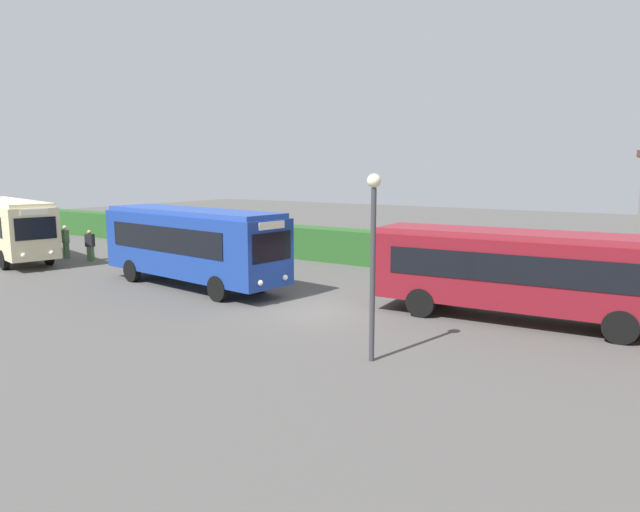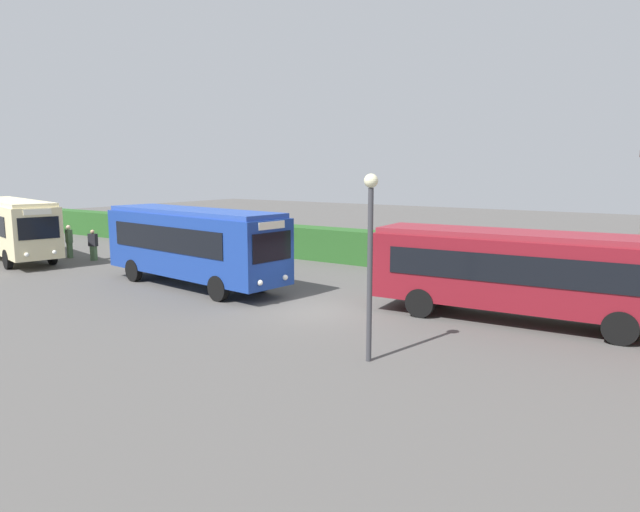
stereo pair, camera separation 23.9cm
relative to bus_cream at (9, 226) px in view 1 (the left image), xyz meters
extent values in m
plane|color=#514F4C|center=(20.17, 0.05, -1.91)|extent=(109.76, 109.76, 0.00)
cube|color=beige|center=(-0.01, 0.00, -0.07)|extent=(9.97, 4.54, 2.58)
cube|color=#F8E8B2|center=(-0.01, 0.00, 1.32)|extent=(9.64, 4.29, 0.20)
cube|color=black|center=(-0.02, 1.21, 0.24)|extent=(7.36, 1.83, 1.03)
cube|color=black|center=(4.72, -1.15, 0.24)|extent=(0.49, 1.85, 1.08)
cube|color=silver|center=(4.72, -1.15, 1.04)|extent=(0.34, 1.25, 0.28)
cylinder|color=black|center=(3.16, 0.32, -1.41)|extent=(1.04, 0.51, 1.00)
cylinder|color=black|center=(2.67, -1.74, -1.41)|extent=(1.04, 0.51, 1.00)
cylinder|color=black|center=(-2.68, 1.74, -1.41)|extent=(1.04, 0.51, 1.00)
sphere|color=silver|center=(4.88, -0.53, -1.01)|extent=(0.22, 0.22, 0.22)
sphere|color=silver|center=(4.58, -1.77, -1.01)|extent=(0.22, 0.22, 0.22)
cube|color=navy|center=(13.60, 0.61, -0.06)|extent=(9.78, 3.46, 2.59)
cube|color=#2747A0|center=(13.60, 0.61, 1.33)|extent=(9.48, 3.24, 0.20)
cube|color=black|center=(13.44, 1.85, 0.25)|extent=(7.43, 0.88, 1.03)
cube|color=black|center=(13.17, -0.57, 0.25)|extent=(7.43, 0.88, 1.03)
cube|color=black|center=(18.38, 0.07, 0.25)|extent=(0.26, 1.96, 1.09)
cube|color=silver|center=(18.38, 0.07, 1.05)|extent=(0.19, 1.32, 0.28)
cylinder|color=black|center=(16.68, 1.37, -1.41)|extent=(1.03, 0.39, 1.00)
cylinder|color=black|center=(16.43, -0.82, -1.41)|extent=(1.03, 0.39, 1.00)
cylinder|color=black|center=(10.78, 2.04, -1.41)|extent=(1.03, 0.39, 1.00)
cylinder|color=black|center=(10.53, -0.15, -1.41)|extent=(1.03, 0.39, 1.00)
sphere|color=silver|center=(18.46, 0.73, -1.01)|extent=(0.22, 0.22, 0.22)
sphere|color=silver|center=(18.32, -0.59, -1.01)|extent=(0.22, 0.22, 0.22)
cube|color=maroon|center=(26.74, 2.65, -0.24)|extent=(9.89, 3.05, 2.25)
cube|color=maroon|center=(26.74, 2.65, 0.99)|extent=(9.58, 2.84, 0.20)
cube|color=black|center=(26.36, 3.84, 0.03)|extent=(7.59, 0.55, 0.90)
cube|color=black|center=(26.52, 1.41, 0.03)|extent=(7.59, 0.55, 0.90)
cylinder|color=black|center=(29.68, 3.95, -1.41)|extent=(1.02, 0.35, 1.00)
cylinder|color=black|center=(29.83, 1.75, -1.41)|extent=(1.02, 0.35, 1.00)
cylinder|color=black|center=(23.65, 3.54, -1.41)|extent=(1.02, 0.35, 1.00)
cylinder|color=black|center=(23.80, 1.35, -1.41)|extent=(1.02, 0.35, 1.00)
cube|color=#4C6B47|center=(1.87, 2.14, -1.47)|extent=(0.31, 0.28, 0.87)
cube|color=#4C6B47|center=(1.87, 2.14, -0.66)|extent=(0.47, 0.33, 0.76)
sphere|color=beige|center=(1.87, 2.14, -0.16)|extent=(0.24, 0.24, 0.24)
cube|color=#4C6B47|center=(3.81, 2.36, -1.51)|extent=(0.36, 0.32, 0.79)
cube|color=black|center=(3.81, 2.36, -0.77)|extent=(0.53, 0.39, 0.69)
sphere|color=tan|center=(3.81, 2.36, -0.31)|extent=(0.22, 0.22, 0.22)
cube|color=#275722|center=(20.17, 9.78, -1.02)|extent=(66.88, 1.55, 1.77)
cylinder|color=#38383D|center=(24.53, -3.52, 0.36)|extent=(0.14, 0.14, 4.55)
sphere|color=beige|center=(24.53, -3.52, 2.82)|extent=(0.36, 0.36, 0.36)
camera|label=1|loc=(31.28, -16.16, 3.11)|focal=31.57mm
camera|label=2|loc=(31.48, -16.03, 3.11)|focal=31.57mm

